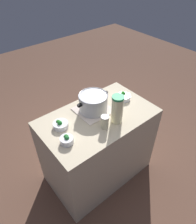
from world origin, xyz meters
TOP-DOWN VIEW (x-y plane):
  - ground_plane at (0.00, 0.00)m, footprint 8.00×8.00m
  - counter_slab at (0.00, 0.00)m, footprint 1.07×0.65m
  - dish_cloth at (0.02, 0.09)m, footprint 0.31×0.30m
  - cooking_pot at (0.02, 0.09)m, footprint 0.34×0.27m
  - lemonade_pitcher at (0.09, -0.15)m, footprint 0.10×0.10m
  - mason_jar at (-0.05, -0.15)m, footprint 0.07×0.07m
  - broccoli_bowl_front at (-0.34, 0.10)m, footprint 0.13×0.13m
  - broccoli_bowl_center at (0.37, 0.04)m, footprint 0.13×0.13m
  - broccoli_bowl_back at (-0.39, -0.09)m, footprint 0.11×0.11m

SIDE VIEW (x-z plane):
  - ground_plane at x=0.00m, z-range 0.00..0.00m
  - counter_slab at x=0.00m, z-range 0.00..0.85m
  - dish_cloth at x=0.02m, z-range 0.85..0.86m
  - broccoli_bowl_front at x=-0.34m, z-range 0.84..0.92m
  - broccoli_bowl_center at x=0.37m, z-range 0.84..0.92m
  - broccoli_bowl_back at x=-0.39m, z-range 0.85..0.92m
  - mason_jar at x=-0.05m, z-range 0.85..0.98m
  - cooking_pot at x=0.02m, z-range 0.86..1.03m
  - lemonade_pitcher at x=0.09m, z-range 0.85..1.12m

